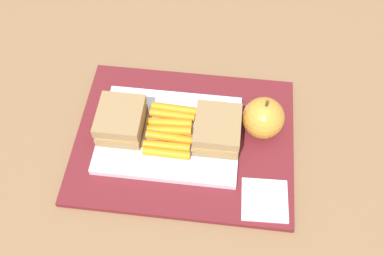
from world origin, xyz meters
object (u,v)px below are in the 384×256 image
(sandwich_half_right, at_px, (217,130))
(carrot_sticks_bundle, at_px, (169,130))
(paper_napkin, at_px, (265,200))
(apple, at_px, (263,118))
(food_tray, at_px, (169,134))
(sandwich_half_left, at_px, (121,120))

(sandwich_half_right, bearing_deg, carrot_sticks_bundle, 179.89)
(sandwich_half_right, distance_m, paper_napkin, 0.13)
(apple, height_order, paper_napkin, apple)
(apple, relative_size, paper_napkin, 1.14)
(apple, distance_m, paper_napkin, 0.13)
(paper_napkin, bearing_deg, food_tray, 148.67)
(sandwich_half_left, distance_m, sandwich_half_right, 0.16)
(sandwich_half_right, height_order, carrot_sticks_bundle, sandwich_half_right)
(food_tray, relative_size, sandwich_half_left, 2.88)
(sandwich_half_right, height_order, paper_napkin, sandwich_half_right)
(sandwich_half_left, relative_size, apple, 1.01)
(sandwich_half_left, height_order, carrot_sticks_bundle, sandwich_half_left)
(sandwich_half_right, relative_size, apple, 1.01)
(food_tray, relative_size, sandwich_half_right, 2.88)
(sandwich_half_right, distance_m, apple, 0.08)
(apple, bearing_deg, sandwich_half_left, -172.23)
(sandwich_half_left, distance_m, apple, 0.23)
(carrot_sticks_bundle, distance_m, apple, 0.15)
(food_tray, xyz_separation_m, sandwich_half_right, (0.08, 0.00, 0.03))
(sandwich_half_left, height_order, apple, apple)
(food_tray, xyz_separation_m, apple, (0.15, 0.03, 0.03))
(sandwich_half_left, relative_size, carrot_sticks_bundle, 0.80)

